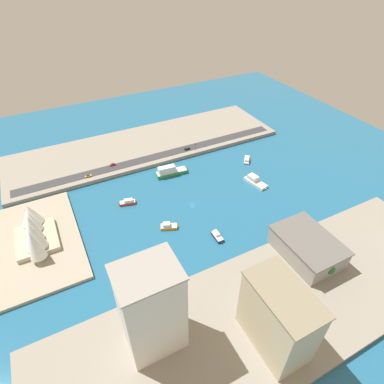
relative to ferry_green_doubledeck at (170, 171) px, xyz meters
name	(u,v)px	position (x,y,z in m)	size (l,w,h in m)	color
ground_plane	(192,204)	(-40.84, 1.13, -3.07)	(440.00, 440.00, 0.00)	#23668E
quay_west	(275,307)	(-132.29, 1.13, -1.52)	(70.00, 240.00, 3.10)	gray
quay_east	(146,145)	(50.61, 1.13, -1.52)	(70.00, 240.00, 3.10)	gray
peninsula_point	(38,242)	(-30.06, 102.73, -2.07)	(84.31, 48.75, 2.00)	#A89E89
road_strip	(157,156)	(25.73, 1.13, 0.11)	(9.84, 228.00, 0.15)	#38383D
ferry_green_doubledeck	(170,171)	(0.00, 0.00, 0.00)	(9.40, 27.49, 8.06)	#2D8C4C
ferry_white_commuter	(255,181)	(-40.40, -53.49, -1.06)	(21.12, 10.77, 5.67)	silver
patrol_launch_navy	(217,236)	(-76.91, 1.86, -1.74)	(11.25, 4.52, 3.51)	#1E284C
tugboat_red	(128,202)	(-19.38, 41.77, -1.57)	(6.91, 12.94, 3.84)	red
yacht_sleek_gray	(247,160)	(-11.32, -66.50, -1.76)	(13.23, 11.69, 3.28)	#999EA3
water_taxi_orange	(169,226)	(-54.89, 25.57, -1.56)	(8.69, 12.43, 4.16)	orange
hotel_broad_white	(151,309)	(-120.92, 61.13, 24.70)	(19.98, 25.27, 49.27)	silver
carpark_squat_concrete	(307,247)	(-113.96, -35.32, 6.42)	(38.74, 27.73, 12.72)	gray
office_block_beige	(278,318)	(-145.10, 13.80, 18.03)	(33.26, 19.20, 35.93)	#C6B793
pickup_red	(113,165)	(29.06, 38.30, 0.97)	(1.95, 4.89, 1.61)	black
taxi_yellow_cab	(88,176)	(22.06, 59.62, 0.94)	(1.97, 4.83, 1.53)	black
suv_black	(187,149)	(23.84, -27.13, 1.02)	(2.05, 4.97, 1.72)	black
traffic_light_waterfront	(195,146)	(19.78, -33.10, 4.37)	(0.36, 0.36, 6.50)	black
opera_landmark	(33,230)	(-29.70, 102.73, 7.84)	(45.03, 24.00, 21.27)	#BCAD93
park_tree_cluster	(332,267)	(-130.79, -37.02, 5.96)	(6.60, 12.52, 9.16)	brown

